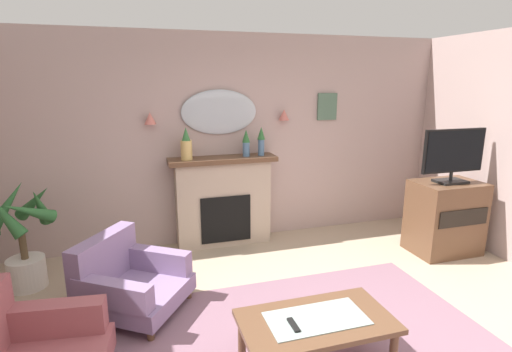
# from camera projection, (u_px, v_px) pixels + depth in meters

# --- Properties ---
(wall_back) EXTENTS (6.92, 0.10, 2.68)m
(wall_back) POSITION_uv_depth(u_px,v_px,m) (231.00, 140.00, 5.17)
(wall_back) COLOR #B29993
(wall_back) RESTS_ON ground
(fireplace) EXTENTS (1.36, 0.36, 1.16)m
(fireplace) POSITION_uv_depth(u_px,v_px,m) (224.00, 202.00, 5.10)
(fireplace) COLOR tan
(fireplace) RESTS_ON ground
(mantel_vase_right) EXTENTS (0.14, 0.14, 0.39)m
(mantel_vase_right) POSITION_uv_depth(u_px,v_px,m) (186.00, 146.00, 4.77)
(mantel_vase_right) COLOR tan
(mantel_vase_right) RESTS_ON fireplace
(mantel_vase_centre) EXTENTS (0.10, 0.10, 0.34)m
(mantel_vase_centre) POSITION_uv_depth(u_px,v_px,m) (246.00, 142.00, 4.98)
(mantel_vase_centre) COLOR #4C7093
(mantel_vase_centre) RESTS_ON fireplace
(mantel_vase_left) EXTENTS (0.10, 0.10, 0.37)m
(mantel_vase_left) POSITION_uv_depth(u_px,v_px,m) (261.00, 140.00, 5.03)
(mantel_vase_left) COLOR #4C7093
(mantel_vase_left) RESTS_ON fireplace
(wall_mirror) EXTENTS (0.96, 0.06, 0.56)m
(wall_mirror) POSITION_uv_depth(u_px,v_px,m) (219.00, 112.00, 4.96)
(wall_mirror) COLOR #B2BCC6
(wall_sconce_left) EXTENTS (0.14, 0.14, 0.14)m
(wall_sconce_left) POSITION_uv_depth(u_px,v_px,m) (150.00, 118.00, 4.69)
(wall_sconce_left) COLOR #D17066
(wall_sconce_right) EXTENTS (0.14, 0.14, 0.14)m
(wall_sconce_right) POSITION_uv_depth(u_px,v_px,m) (284.00, 115.00, 5.17)
(wall_sconce_right) COLOR #D17066
(framed_picture) EXTENTS (0.28, 0.03, 0.36)m
(framed_picture) POSITION_uv_depth(u_px,v_px,m) (327.00, 107.00, 5.39)
(framed_picture) COLOR #4C6B56
(coffee_table) EXTENTS (1.10, 0.60, 0.45)m
(coffee_table) POSITION_uv_depth(u_px,v_px,m) (316.00, 326.00, 2.84)
(coffee_table) COLOR brown
(coffee_table) RESTS_ON ground
(tv_remote) EXTENTS (0.04, 0.16, 0.02)m
(tv_remote) POSITION_uv_depth(u_px,v_px,m) (293.00, 325.00, 2.73)
(tv_remote) COLOR black
(tv_remote) RESTS_ON coffee_table
(armchair_by_coffee_table) EXTENTS (1.13, 1.12, 0.71)m
(armchair_by_coffee_table) POSITION_uv_depth(u_px,v_px,m) (128.00, 280.00, 3.64)
(armchair_by_coffee_table) COLOR gray
(armchair_by_coffee_table) RESTS_ON ground
(tv_cabinet) EXTENTS (0.80, 0.57, 0.90)m
(tv_cabinet) POSITION_uv_depth(u_px,v_px,m) (445.00, 217.00, 4.88)
(tv_cabinet) COLOR brown
(tv_cabinet) RESTS_ON ground
(tv_flatscreen) EXTENTS (0.84, 0.24, 0.65)m
(tv_flatscreen) POSITION_uv_depth(u_px,v_px,m) (454.00, 154.00, 4.68)
(tv_flatscreen) COLOR black
(tv_flatscreen) RESTS_ON tv_cabinet
(potted_plant_tall_palm) EXTENTS (0.72, 0.74, 1.12)m
(potted_plant_tall_palm) POSITION_uv_depth(u_px,v_px,m) (22.00, 236.00, 3.99)
(potted_plant_tall_palm) COLOR silver
(potted_plant_tall_palm) RESTS_ON ground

